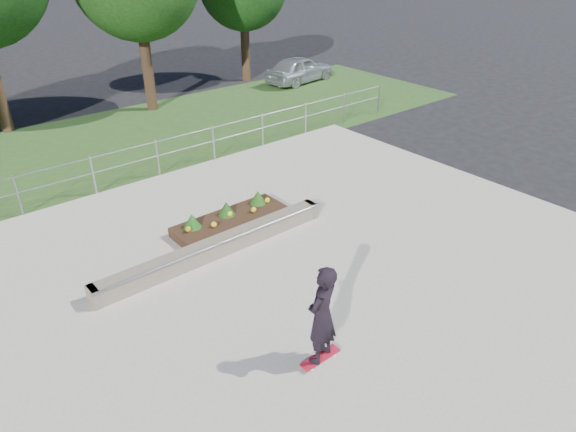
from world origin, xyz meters
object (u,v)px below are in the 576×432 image
at_px(grind_ledge, 217,247).
at_px(planter_bed, 231,220).
at_px(parked_car, 300,69).
at_px(skateboarder, 322,315).

relative_size(grind_ledge, planter_bed, 2.00).
bearing_deg(grind_ledge, parked_car, 42.50).
relative_size(skateboarder, parked_car, 0.51).
height_order(grind_ledge, parked_car, parked_car).
bearing_deg(skateboarder, parked_car, 50.40).
height_order(grind_ledge, planter_bed, planter_bed).
bearing_deg(grind_ledge, skateboarder, -96.49).
relative_size(planter_bed, skateboarder, 1.53).
relative_size(grind_ledge, parked_car, 1.56).
xyz_separation_m(grind_ledge, parked_car, (11.87, 10.87, 0.39)).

